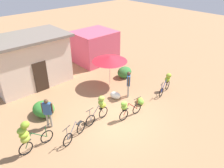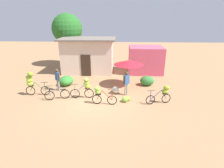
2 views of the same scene
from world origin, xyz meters
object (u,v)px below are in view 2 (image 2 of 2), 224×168
at_px(tree_behind_building, 67,29).
at_px(person_vendor, 57,77).
at_px(bicycle_leftmost, 32,82).
at_px(bicycle_rightmost, 163,93).
at_px(bicycle_by_shop, 100,94).
at_px(building_low, 88,55).
at_px(produce_sack, 116,90).
at_px(market_umbrella, 129,62).
at_px(bicycle_near_pile, 57,94).
at_px(bicycle_center_loaded, 85,87).
at_px(banana_pile_on_ground, 126,99).
at_px(shop_pink, 145,60).
at_px(person_bystander, 126,81).

distance_m(tree_behind_building, person_vendor, 8.24).
height_order(bicycle_leftmost, bicycle_rightmost, bicycle_leftmost).
bearing_deg(bicycle_by_shop, bicycle_leftmost, 166.64).
relative_size(building_low, produce_sack, 7.53).
bearing_deg(market_umbrella, tree_behind_building, 135.34).
height_order(building_low, person_vendor, building_low).
distance_m(bicycle_near_pile, produce_sack, 4.07).
xyz_separation_m(bicycle_center_loaded, banana_pile_on_ground, (2.75, -0.41, -0.65)).
relative_size(shop_pink, bicycle_near_pile, 2.03).
xyz_separation_m(market_umbrella, banana_pile_on_ground, (-0.23, -2.97, -1.74)).
xyz_separation_m(building_low, tree_behind_building, (-2.61, 2.56, 2.29)).
height_order(banana_pile_on_ground, person_bystander, person_bystander).
bearing_deg(produce_sack, market_umbrella, 58.71).
height_order(building_low, tree_behind_building, tree_behind_building).
bearing_deg(person_bystander, produce_sack, 154.05).
bearing_deg(banana_pile_on_ground, tree_behind_building, 123.59).
xyz_separation_m(shop_pink, bicycle_leftmost, (-8.57, -6.20, -0.26)).
bearing_deg(bicycle_center_loaded, banana_pile_on_ground, -8.42).
xyz_separation_m(market_umbrella, person_bystander, (-0.20, -1.93, -0.85)).
bearing_deg(tree_behind_building, bicycle_by_shop, -64.99).
xyz_separation_m(bicycle_near_pile, banana_pile_on_ground, (4.58, -0.09, -0.19)).
distance_m(tree_behind_building, person_bystander, 10.74).
bearing_deg(market_umbrella, bicycle_by_shop, -118.37).
distance_m(building_low, shop_pink, 5.64).
relative_size(bicycle_rightmost, banana_pile_on_ground, 2.16).
xyz_separation_m(building_low, market_umbrella, (3.80, -3.77, 0.22)).
height_order(bicycle_by_shop, bicycle_rightmost, bicycle_rightmost).
xyz_separation_m(shop_pink, produce_sack, (-2.77, -5.50, -1.04)).
bearing_deg(bicycle_leftmost, banana_pile_on_ground, -6.14).
bearing_deg(bicycle_leftmost, person_vendor, 33.75).
xyz_separation_m(shop_pink, person_vendor, (-7.07, -5.20, -0.24)).
distance_m(shop_pink, bicycle_leftmost, 10.58).
distance_m(market_umbrella, produce_sack, 2.49).
height_order(shop_pink, bicycle_near_pile, shop_pink).
bearing_deg(produce_sack, bicycle_rightmost, -27.49).
bearing_deg(person_vendor, banana_pile_on_ground, -18.67).
bearing_deg(bicycle_by_shop, produce_sack, 64.22).
distance_m(market_umbrella, bicycle_near_pile, 5.81).
height_order(building_low, market_umbrella, building_low).
bearing_deg(tree_behind_building, market_umbrella, -44.66).
height_order(tree_behind_building, bicycle_rightmost, tree_behind_building).
bearing_deg(bicycle_rightmost, building_low, 130.35).
bearing_deg(banana_pile_on_ground, bicycle_by_shop, -164.12).
height_order(bicycle_leftmost, bicycle_by_shop, bicycle_leftmost).
relative_size(bicycle_near_pile, bicycle_by_shop, 0.99).
bearing_deg(tree_behind_building, bicycle_center_loaded, -68.90).
distance_m(banana_pile_on_ground, produce_sack, 1.58).
height_order(tree_behind_building, bicycle_near_pile, tree_behind_building).
bearing_deg(building_low, person_bystander, -57.76).
distance_m(bicycle_rightmost, person_bystander, 2.60).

